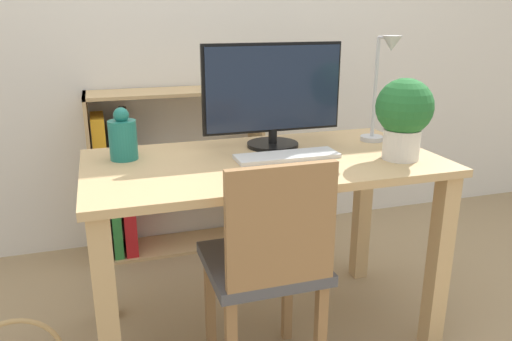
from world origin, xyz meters
name	(u,v)px	position (x,y,z in m)	size (l,w,h in m)	color
ground_plane	(263,330)	(0.00, 0.00, 0.00)	(10.00, 10.00, 0.00)	#997F5B
wall_back	(202,15)	(0.00, 1.11, 1.30)	(8.00, 0.05, 2.60)	silver
desk	(264,194)	(0.00, 0.00, 0.63)	(1.36, 0.72, 0.77)	tan
monitor	(273,93)	(0.10, 0.17, 1.00)	(0.59, 0.22, 0.43)	black
keyboard	(287,156)	(0.09, -0.02, 0.78)	(0.41, 0.13, 0.02)	silver
vase	(123,137)	(-0.51, 0.16, 0.86)	(0.11, 0.11, 0.20)	#1E7266
desk_lamp	(383,79)	(0.55, 0.08, 1.05)	(0.10, 0.19, 0.45)	#B7B7BC
potted_plant	(404,114)	(0.50, -0.16, 0.95)	(0.22, 0.22, 0.31)	silver
chair	(268,263)	(-0.08, -0.30, 0.49)	(0.40, 0.40, 0.88)	#4C4C51
bookshelf	(145,180)	(-0.39, 0.93, 0.43)	(0.94, 0.28, 0.92)	tan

